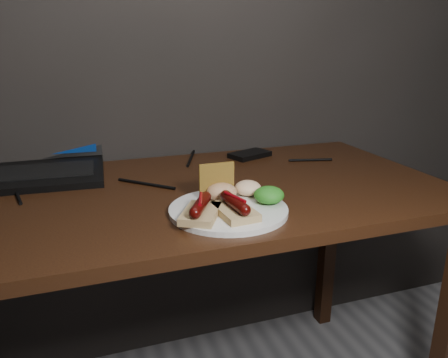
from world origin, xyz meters
The scene contains 11 objects.
desk centered at (0.00, 1.38, 0.66)m, with size 1.40×0.70×0.75m.
laptop centered at (-0.35, 1.67, 0.80)m, with size 0.37×0.39×0.25m.
hard_drive centered at (0.29, 1.63, 0.76)m, with size 0.13×0.08×0.02m, color black.
desk_cables centered at (-0.02, 1.54, 0.75)m, with size 0.95×0.40×0.01m.
plate centered at (0.06, 1.19, 0.76)m, with size 0.27×0.27×0.01m, color silver.
bread_sausage_left centered at (-0.02, 1.16, 0.78)m, with size 0.12×0.13×0.04m.
bread_sausage_center centered at (0.06, 1.15, 0.78)m, with size 0.08×0.12×0.04m.
crispbread centered at (0.05, 1.26, 0.80)m, with size 0.09×0.01×0.09m, color #A57C2D.
salad_greens centered at (0.15, 1.19, 0.78)m, with size 0.07×0.07×0.04m, color #1C6113.
salsa_mound centered at (0.06, 1.25, 0.78)m, with size 0.07×0.07×0.04m, color #A92D10.
coleslaw_mound centered at (0.13, 1.26, 0.78)m, with size 0.06×0.06×0.04m, color white.
Camera 1 is at (-0.25, 0.34, 1.12)m, focal length 35.00 mm.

